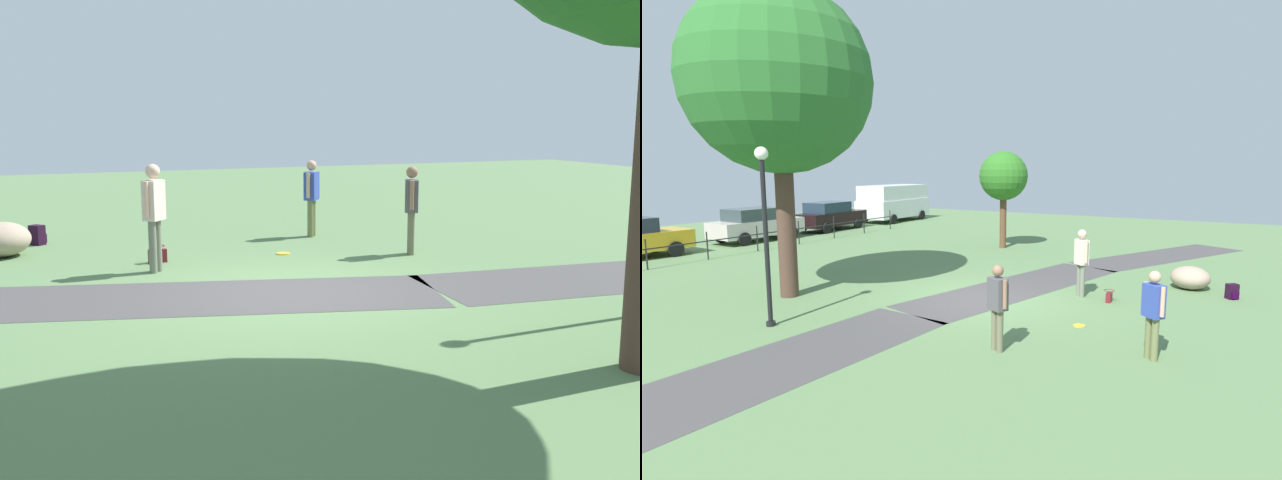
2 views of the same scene
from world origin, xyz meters
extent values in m
plane|color=#57784B|center=(0.00, 0.00, 0.00)|extent=(48.00, 48.00, 0.00)
cube|color=#454242|center=(-6.01, 0.98, 0.00)|extent=(8.15, 2.78, 0.01)
cube|color=#454242|center=(1.84, -0.36, 0.00)|extent=(8.27, 4.03, 0.01)
cube|color=#454242|center=(9.29, -3.16, 0.00)|extent=(8.09, 5.49, 0.01)
cylinder|color=#4A3329|center=(-2.23, 4.54, 1.99)|extent=(0.48, 0.48, 3.97)
sphere|color=#2A662A|center=(-2.23, 4.54, 5.64)|extent=(4.76, 4.76, 4.76)
cylinder|color=brown|center=(8.08, 3.10, 1.18)|extent=(0.28, 0.28, 2.35)
sphere|color=#2D6C22|center=(8.08, 3.10, 3.08)|extent=(2.06, 2.06, 2.06)
cylinder|color=black|center=(-4.22, 2.87, 0.05)|extent=(0.20, 0.20, 0.10)
cylinder|color=black|center=(-4.22, 2.87, 1.79)|extent=(0.10, 0.10, 3.59)
sphere|color=white|center=(-4.22, 2.87, 3.73)|extent=(0.28, 0.28, 0.28)
ellipsoid|color=tan|center=(4.07, -4.70, 0.32)|extent=(1.52, 1.52, 0.64)
cylinder|color=slate|center=(1.59, -2.31, 0.44)|extent=(0.13, 0.13, 0.88)
cylinder|color=slate|center=(1.70, -2.19, 0.44)|extent=(0.13, 0.13, 0.88)
cube|color=beige|center=(1.65, -2.25, 1.21)|extent=(0.42, 0.43, 0.66)
cylinder|color=beige|center=(1.50, -2.41, 1.25)|extent=(0.08, 0.08, 0.59)
cylinder|color=beige|center=(1.79, -2.08, 1.25)|extent=(0.08, 0.08, 0.59)
sphere|color=beige|center=(1.65, -2.25, 1.69)|extent=(0.24, 0.24, 0.24)
cylinder|color=#65644A|center=(-3.13, -2.15, 0.40)|extent=(0.13, 0.13, 0.80)
cylinder|color=#65644A|center=(-3.06, -2.01, 0.40)|extent=(0.13, 0.13, 0.80)
cube|color=#544F56|center=(-3.10, -2.08, 1.11)|extent=(0.38, 0.43, 0.60)
cylinder|color=#8E6751|center=(-3.20, -2.28, 1.14)|extent=(0.08, 0.08, 0.54)
cylinder|color=#8E6751|center=(-3.00, -1.89, 1.14)|extent=(0.08, 0.08, 0.54)
sphere|color=#8E6751|center=(-3.10, -2.08, 1.55)|extent=(0.22, 0.22, 0.22)
cylinder|color=#686E44|center=(-2.16, -4.74, 0.40)|extent=(0.13, 0.13, 0.79)
cylinder|color=#686E44|center=(-2.05, -4.61, 0.40)|extent=(0.13, 0.13, 0.79)
cube|color=#3248A8|center=(-2.10, -4.68, 1.09)|extent=(0.41, 0.43, 0.59)
cylinder|color=tan|center=(-2.25, -4.84, 1.12)|extent=(0.08, 0.08, 0.53)
cylinder|color=tan|center=(-1.96, -4.51, 1.12)|extent=(0.08, 0.08, 0.53)
sphere|color=tan|center=(-2.10, -4.68, 1.52)|extent=(0.21, 0.21, 0.21)
cube|color=maroon|center=(1.48, -3.05, 0.12)|extent=(0.33, 0.14, 0.24)
torus|color=maroon|center=(1.48, -3.05, 0.30)|extent=(0.29, 0.29, 0.02)
cube|color=black|center=(3.41, -5.78, 0.20)|extent=(0.33, 0.34, 0.40)
cube|color=#26032E|center=(3.31, -5.86, 0.12)|extent=(0.17, 0.19, 0.18)
cylinder|color=gold|center=(-0.87, -2.99, 0.01)|extent=(0.26, 0.26, 0.02)
cube|color=#232326|center=(0.00, 11.50, 0.70)|extent=(22.00, 0.04, 0.04)
cylinder|color=black|center=(-2.20, 11.50, 0.53)|extent=(0.05, 0.05, 1.05)
cylinder|color=black|center=(0.00, 11.50, 0.53)|extent=(0.05, 0.05, 1.05)
cylinder|color=black|center=(2.20, 11.50, 0.53)|extent=(0.05, 0.05, 1.05)
cylinder|color=black|center=(4.40, 11.50, 0.53)|extent=(0.05, 0.05, 1.05)
cylinder|color=black|center=(6.60, 11.50, 0.53)|extent=(0.05, 0.05, 1.05)
cylinder|color=black|center=(8.80, 11.50, 0.53)|extent=(0.05, 0.05, 1.05)
cylinder|color=black|center=(11.00, 11.50, 0.53)|extent=(0.05, 0.05, 1.05)
cylinder|color=black|center=(-0.15, 14.88, 0.30)|extent=(0.61, 0.19, 0.60)
cylinder|color=black|center=(-0.24, 13.15, 0.30)|extent=(0.61, 0.19, 0.60)
cube|color=#BFB3AE|center=(4.16, 13.99, 0.65)|extent=(4.24, 1.79, 0.70)
cube|color=#2E3B3C|center=(3.90, 13.99, 1.28)|extent=(2.22, 1.60, 0.56)
cylinder|color=black|center=(5.48, 14.79, 0.30)|extent=(0.60, 0.18, 0.60)
cylinder|color=black|center=(5.43, 13.11, 0.30)|extent=(0.60, 0.18, 0.60)
cylinder|color=black|center=(2.88, 14.86, 0.30)|extent=(0.60, 0.18, 0.60)
cylinder|color=black|center=(2.83, 13.18, 0.30)|extent=(0.60, 0.18, 0.60)
cube|color=black|center=(8.97, 14.00, 0.65)|extent=(4.29, 1.92, 0.70)
cube|color=#1F2F3F|center=(8.72, 13.99, 1.28)|extent=(2.27, 1.67, 0.56)
cylinder|color=black|center=(10.22, 14.92, 0.30)|extent=(0.61, 0.19, 0.60)
cylinder|color=black|center=(10.31, 13.24, 0.30)|extent=(0.61, 0.19, 0.60)
cylinder|color=black|center=(7.62, 14.77, 0.30)|extent=(0.61, 0.19, 0.60)
cylinder|color=black|center=(7.72, 13.09, 0.30)|extent=(0.61, 0.19, 0.60)
cube|color=silver|center=(14.54, 13.96, 0.85)|extent=(5.10, 2.33, 1.10)
cube|color=silver|center=(14.54, 13.96, 1.85)|extent=(4.85, 2.22, 0.90)
cylinder|color=black|center=(16.08, 15.10, 0.30)|extent=(0.60, 0.17, 0.60)
cylinder|color=black|center=(16.13, 12.88, 0.30)|extent=(0.60, 0.17, 0.60)
cylinder|color=black|center=(12.95, 15.03, 0.30)|extent=(0.60, 0.17, 0.60)
cylinder|color=black|center=(13.00, 12.81, 0.30)|extent=(0.60, 0.17, 0.60)
camera|label=1|loc=(3.75, 10.31, 2.67)|focal=42.54mm
camera|label=2|loc=(-11.30, -6.05, 3.44)|focal=28.18mm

